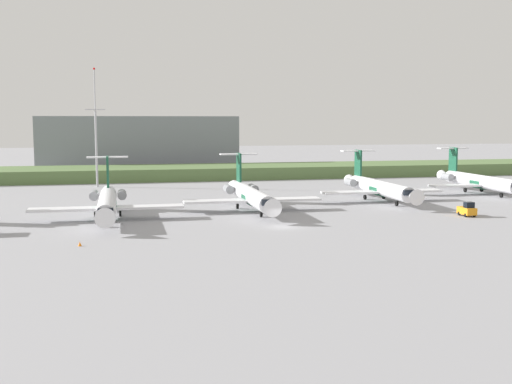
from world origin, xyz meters
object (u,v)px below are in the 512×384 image
antenna_mast (96,138)px  regional_jet_fifth (479,181)px  baggage_tug (467,210)px  regional_jet_fourth (378,187)px  safety_cone_front_marker (80,244)px  regional_jet_second (107,202)px  regional_jet_third (251,195)px

antenna_mast → regional_jet_fifth: bearing=-20.7°
baggage_tug → regional_jet_fourth: bearing=105.3°
regional_jet_fifth → baggage_tug: size_ratio=9.69×
antenna_mast → safety_cone_front_marker: (0.19, -68.89, -10.70)m
regional_jet_fourth → baggage_tug: regional_jet_fourth is taller
safety_cone_front_marker → regional_jet_fourth: bearing=32.0°
regional_jet_fifth → safety_cone_front_marker: (-77.28, -39.56, -2.26)m
regional_jet_fifth → baggage_tug: bearing=-124.5°
regional_jet_second → regional_jet_fourth: 50.60m
regional_jet_second → safety_cone_front_marker: size_ratio=56.36×
baggage_tug → safety_cone_front_marker: size_ratio=5.82×
baggage_tug → antenna_mast: bearing=135.3°
regional_jet_fourth → regional_jet_fifth: size_ratio=1.00×
regional_jet_third → baggage_tug: size_ratio=9.69×
regional_jet_fifth → antenna_mast: bearing=159.3°
regional_jet_third → safety_cone_front_marker: (-26.16, -25.43, -2.26)m
regional_jet_fourth → antenna_mast: 64.23m
regional_jet_second → safety_cone_front_marker: regional_jet_second is taller
regional_jet_second → regional_jet_fourth: size_ratio=1.00×
regional_jet_third → regional_jet_fourth: bearing=15.4°
regional_jet_second → baggage_tug: size_ratio=9.69×
regional_jet_fourth → antenna_mast: (-52.32, 36.30, 8.44)m
regional_jet_second → safety_cone_front_marker: 21.30m
regional_jet_fourth → baggage_tug: (5.79, -21.16, -1.53)m
regional_jet_second → safety_cone_front_marker: bearing=-97.8°
regional_jet_fifth → antenna_mast: antenna_mast is taller
baggage_tug → safety_cone_front_marker: baggage_tug is taller
regional_jet_third → antenna_mast: size_ratio=1.17×
regional_jet_third → regional_jet_fifth: (51.12, 14.13, 0.00)m
regional_jet_second → antenna_mast: (-3.07, 47.91, 8.44)m
baggage_tug → regional_jet_fifth: bearing=55.5°
regional_jet_fourth → regional_jet_second: bearing=-166.7°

